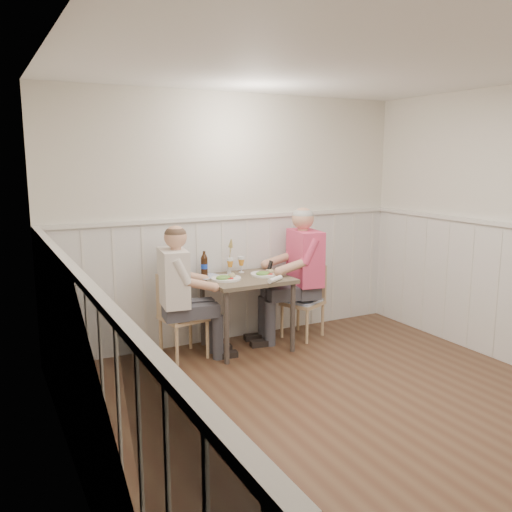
% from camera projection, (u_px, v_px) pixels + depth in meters
% --- Properties ---
extents(ground_plane, '(4.50, 4.50, 0.00)m').
position_uv_depth(ground_plane, '(364.00, 423.00, 4.02)').
color(ground_plane, '#4C2F1F').
extents(room_shell, '(4.04, 4.54, 2.60)m').
position_uv_depth(room_shell, '(372.00, 220.00, 3.74)').
color(room_shell, silver).
rests_on(room_shell, ground).
extents(wainscot, '(4.00, 4.49, 1.34)m').
position_uv_depth(wainscot, '(314.00, 311.00, 4.49)').
color(wainscot, silver).
rests_on(wainscot, ground).
extents(dining_table, '(0.83, 0.70, 0.75)m').
position_uv_depth(dining_table, '(247.00, 288.00, 5.49)').
color(dining_table, brown).
rests_on(dining_table, ground).
extents(chair_right, '(0.50, 0.50, 0.79)m').
position_uv_depth(chair_right, '(305.00, 298.00, 5.91)').
color(chair_right, tan).
rests_on(chair_right, ground).
extents(chair_left, '(0.45, 0.45, 0.83)m').
position_uv_depth(chair_left, '(179.00, 314.00, 5.24)').
color(chair_left, tan).
rests_on(chair_left, ground).
extents(man_in_pink, '(0.72, 0.50, 1.45)m').
position_uv_depth(man_in_pink, '(301.00, 284.00, 5.80)').
color(man_in_pink, '#3F3F47').
rests_on(man_in_pink, ground).
extents(diner_cream, '(0.66, 0.46, 1.34)m').
position_uv_depth(diner_cream, '(178.00, 304.00, 5.17)').
color(diner_cream, '#3F3F47').
rests_on(diner_cream, ground).
extents(plate_man, '(0.30, 0.30, 0.08)m').
position_uv_depth(plate_man, '(265.00, 273.00, 5.54)').
color(plate_man, white).
rests_on(plate_man, dining_table).
extents(plate_diner, '(0.30, 0.30, 0.08)m').
position_uv_depth(plate_diner, '(225.00, 277.00, 5.34)').
color(plate_diner, white).
rests_on(plate_diner, dining_table).
extents(beer_glass_a, '(0.07, 0.07, 0.17)m').
position_uv_depth(beer_glass_a, '(241.00, 262.00, 5.66)').
color(beer_glass_a, silver).
rests_on(beer_glass_a, dining_table).
extents(beer_glass_b, '(0.07, 0.07, 0.17)m').
position_uv_depth(beer_glass_b, '(230.00, 263.00, 5.59)').
color(beer_glass_b, silver).
rests_on(beer_glass_b, dining_table).
extents(beer_bottle, '(0.07, 0.07, 0.25)m').
position_uv_depth(beer_bottle, '(204.00, 265.00, 5.52)').
color(beer_bottle, black).
rests_on(beer_bottle, dining_table).
extents(rolled_napkin, '(0.21, 0.15, 0.05)m').
position_uv_depth(rolled_napkin, '(275.00, 279.00, 5.27)').
color(rolled_napkin, white).
rests_on(rolled_napkin, dining_table).
extents(grass_vase, '(0.04, 0.04, 0.38)m').
position_uv_depth(grass_vase, '(229.00, 257.00, 5.60)').
color(grass_vase, silver).
rests_on(grass_vase, dining_table).
extents(gingham_mat, '(0.31, 0.27, 0.01)m').
position_uv_depth(gingham_mat, '(208.00, 276.00, 5.49)').
color(gingham_mat, '#5972AD').
rests_on(gingham_mat, dining_table).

